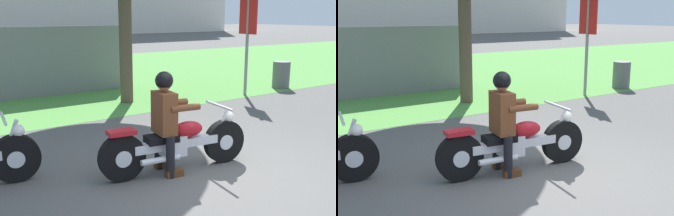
{
  "view_description": "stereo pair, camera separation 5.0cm",
  "coord_description": "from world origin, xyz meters",
  "views": [
    {
      "loc": [
        -3.49,
        -3.53,
        2.12
      ],
      "look_at": [
        -0.48,
        0.96,
        0.85
      ],
      "focal_mm": 43.12,
      "sensor_mm": 36.0,
      "label": 1
    },
    {
      "loc": [
        -3.45,
        -3.55,
        2.12
      ],
      "look_at": [
        -0.48,
        0.96,
        0.85
      ],
      "focal_mm": 43.12,
      "sensor_mm": 36.0,
      "label": 2
    }
  ],
  "objects": [
    {
      "name": "fence_segment",
      "position": [
        -1.49,
        6.86,
        0.9
      ],
      "size": [
        7.0,
        0.06,
        1.8
      ],
      "primitive_type": "cube",
      "color": "slate",
      "rests_on": "ground"
    },
    {
      "name": "sign_banner",
      "position": [
        4.09,
        4.1,
        1.72
      ],
      "size": [
        0.08,
        0.6,
        2.6
      ],
      "color": "gray",
      "rests_on": "ground"
    },
    {
      "name": "trash_can",
      "position": [
        5.7,
        4.28,
        0.39
      ],
      "size": [
        0.49,
        0.49,
        0.77
      ],
      "primitive_type": "cylinder",
      "color": "#595E5B",
      "rests_on": "ground"
    },
    {
      "name": "rider_lead",
      "position": [
        -0.64,
        0.78,
        0.81
      ],
      "size": [
        0.59,
        0.51,
        1.39
      ],
      "rotation": [
        0.0,
        0.0,
        -0.13
      ],
      "color": "black",
      "rests_on": "ground"
    },
    {
      "name": "grass_verge",
      "position": [
        0.0,
        9.82,
        0.0
      ],
      "size": [
        60.0,
        12.0,
        0.01
      ],
      "primitive_type": "cube",
      "color": "#549342",
      "rests_on": "ground"
    },
    {
      "name": "ground",
      "position": [
        0.0,
        0.0,
        0.0
      ],
      "size": [
        120.0,
        120.0,
        0.0
      ],
      "primitive_type": "plane",
      "color": "#565451"
    },
    {
      "name": "motorcycle_lead",
      "position": [
        -0.48,
        0.75,
        0.39
      ],
      "size": [
        2.19,
        0.66,
        0.87
      ],
      "rotation": [
        0.0,
        0.0,
        -0.13
      ],
      "color": "black",
      "rests_on": "ground"
    }
  ]
}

